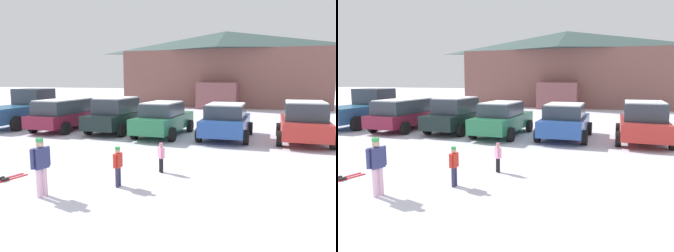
{
  "view_description": "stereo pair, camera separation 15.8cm",
  "coord_description": "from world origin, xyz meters",
  "views": [
    {
      "loc": [
        5.26,
        -3.07,
        2.78
      ],
      "look_at": [
        1.22,
        8.33,
        1.01
      ],
      "focal_mm": 35.0,
      "sensor_mm": 36.0,
      "label": 1
    },
    {
      "loc": [
        5.4,
        -3.02,
        2.78
      ],
      "look_at": [
        1.22,
        8.33,
        1.01
      ],
      "focal_mm": 35.0,
      "sensor_mm": 36.0,
      "label": 2
    }
  ],
  "objects": [
    {
      "name": "parked_red_sedan",
      "position": [
        6.13,
        12.19,
        0.89
      ],
      "size": [
        2.33,
        4.24,
        1.81
      ],
      "color": "#B52B27",
      "rests_on": "ground"
    },
    {
      "name": "skier_child_in_pink_snowsuit",
      "position": [
        1.91,
        5.77,
        0.5
      ],
      "size": [
        0.26,
        0.24,
        0.89
      ],
      "color": "black",
      "rests_on": "ground"
    },
    {
      "name": "skier_teen_in_navy_coat",
      "position": [
        -0.04,
        2.95,
        0.79
      ],
      "size": [
        0.28,
        0.51,
        1.41
      ],
      "color": "#DEAFC7",
      "rests_on": "ground"
    },
    {
      "name": "parked_blue_hatchback",
      "position": [
        2.78,
        11.99,
        0.83
      ],
      "size": [
        2.35,
        4.29,
        1.64
      ],
      "color": "#254B98",
      "rests_on": "ground"
    },
    {
      "name": "ski_lodge",
      "position": [
        -0.58,
        31.05,
        3.8
      ],
      "size": [
        20.36,
        9.6,
        7.5
      ],
      "color": "brown",
      "rests_on": "ground"
    },
    {
      "name": "parked_black_sedan",
      "position": [
        -2.88,
        12.07,
        0.89
      ],
      "size": [
        2.13,
        4.58,
        1.8
      ],
      "color": "black",
      "rests_on": "ground"
    },
    {
      "name": "parked_green_coupe",
      "position": [
        -0.23,
        11.76,
        0.84
      ],
      "size": [
        2.08,
        4.63,
        1.66
      ],
      "color": "#27744A",
      "rests_on": "ground"
    },
    {
      "name": "pair_of_skis",
      "position": [
        -1.91,
        3.54,
        0.02
      ],
      "size": [
        0.56,
        1.52,
        0.08
      ],
      "color": "red",
      "rests_on": "ground"
    },
    {
      "name": "parked_maroon_van",
      "position": [
        -5.87,
        11.65,
        0.9
      ],
      "size": [
        2.27,
        4.54,
        1.68
      ],
      "color": "maroon",
      "rests_on": "ground"
    },
    {
      "name": "skier_child_in_red_jacket",
      "position": [
        1.32,
        4.19,
        0.59
      ],
      "size": [
        0.16,
        0.39,
        1.05
      ],
      "color": "#2D2E4E",
      "rests_on": "ground"
    },
    {
      "name": "pickup_truck",
      "position": [
        -9.17,
        12.26,
        0.99
      ],
      "size": [
        2.65,
        5.69,
        2.15
      ],
      "color": "navy",
      "rests_on": "ground"
    }
  ]
}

